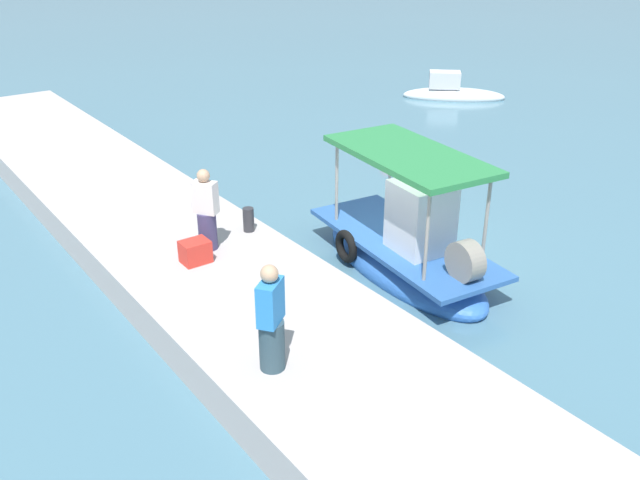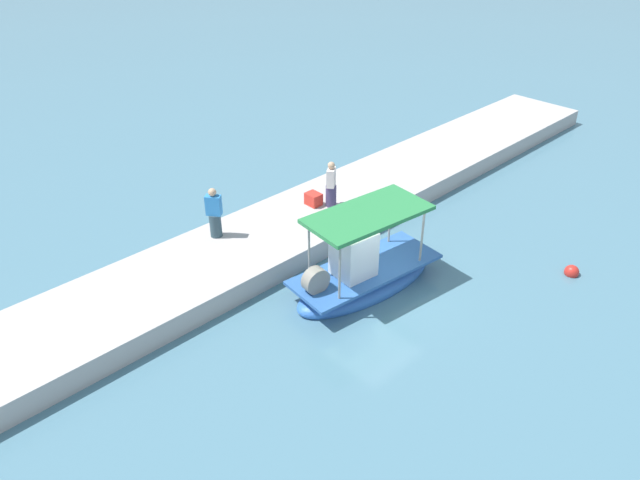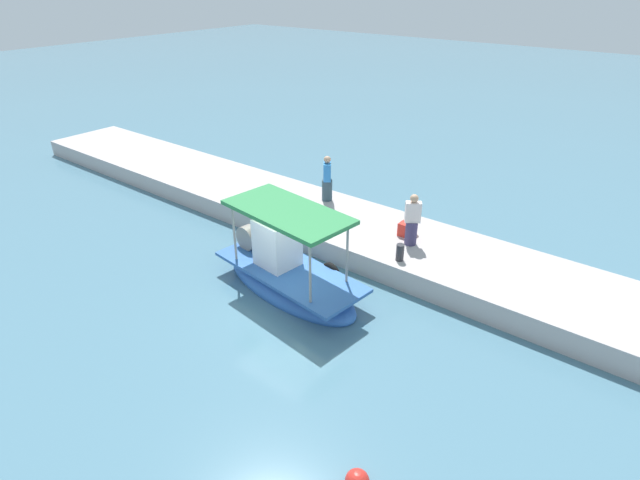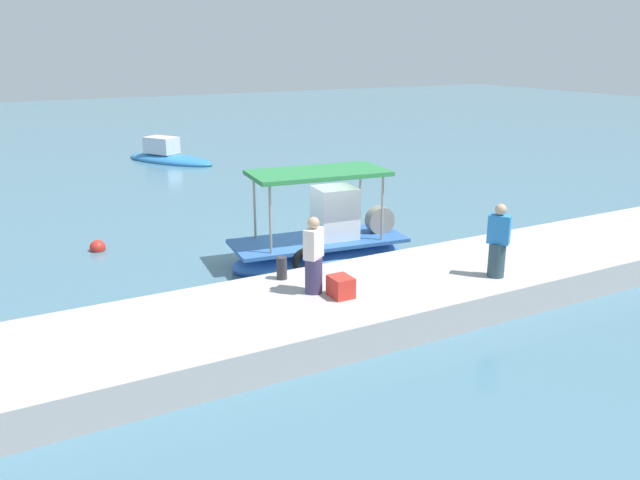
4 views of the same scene
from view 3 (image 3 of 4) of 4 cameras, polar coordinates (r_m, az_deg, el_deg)
name	(u,v)px [view 3 (image 3 of 4)]	position (r m, az deg, el deg)	size (l,w,h in m)	color
ground_plane	(287,295)	(14.99, -3.77, -6.26)	(120.00, 120.00, 0.00)	slate
dock_quay	(363,234)	(17.59, 4.91, 0.67)	(36.00, 3.61, 0.73)	#B6ADAB
main_fishing_boat	(288,274)	(15.02, -3.68, -3.84)	(5.22, 2.46, 2.99)	blue
fisherman_near_bollard	(327,181)	(18.98, 0.81, 6.74)	(0.54, 0.56, 1.74)	#2F4853
fisherman_by_crate	(412,222)	(16.05, 10.37, 2.02)	(0.55, 0.53, 1.71)	#3C365C
mooring_bollard	(400,252)	(15.32, 9.04, -1.38)	(0.24, 0.24, 0.53)	#2D2D33
cargo_crate	(407,229)	(16.85, 9.84, 1.29)	(0.55, 0.44, 0.45)	red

